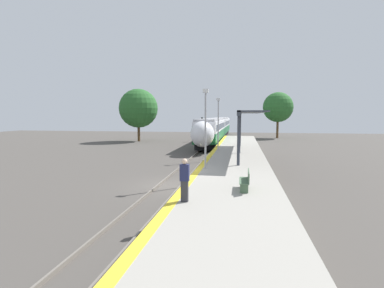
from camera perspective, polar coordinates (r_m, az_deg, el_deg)
The scene contains 13 objects.
ground_plane at distance 19.30m, azimuth -4.06°, elevation -7.87°, with size 120.00×120.00×0.00m, color #4C4742.
rail_left at distance 19.46m, azimuth -6.14°, elevation -7.55°, with size 0.08×90.00×0.15m, color slate.
rail_right at distance 19.13m, azimuth -1.94°, elevation -7.75°, with size 0.08×90.00×0.15m, color slate.
train at distance 52.65m, azimuth 4.69°, elevation 3.11°, with size 2.84×41.23×3.97m.
platform_right at distance 18.67m, azimuth 7.89°, elevation -6.73°, with size 4.78×64.00×1.05m.
platform_bench at distance 13.99m, azimuth 10.25°, elevation -6.74°, with size 0.44×1.56×0.89m.
person_waiting at distance 11.88m, azimuth -1.42°, elevation -6.75°, with size 0.36×0.23×1.72m.
railway_signal at distance 51.11m, azimuth 1.92°, elevation 3.33°, with size 0.28×0.28×4.10m.
lamppost_near at distance 19.14m, azimuth 2.59°, elevation 4.02°, with size 0.36×0.20×5.08m.
lamppost_mid at distance 29.35m, azimuth 5.02°, elevation 4.52°, with size 0.36×0.20×5.08m.
station_canopy at distance 27.19m, azimuth 10.32°, elevation 5.55°, with size 2.02×16.47×3.73m.
background_tree_left at distance 52.02m, azimuth -10.18°, elevation 6.70°, with size 6.58×6.58×8.92m.
background_tree_right at distance 60.61m, azimuth 16.06°, elevation 6.75°, with size 5.79×5.79×8.90m.
Camera 1 is at (4.43, -18.24, 4.46)m, focal length 28.00 mm.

